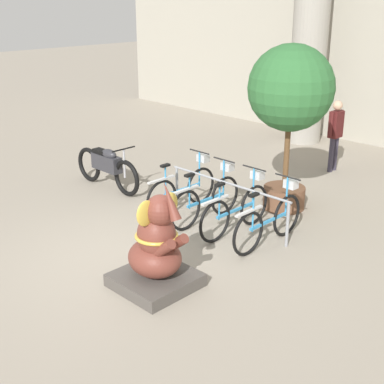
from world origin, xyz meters
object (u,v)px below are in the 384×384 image
at_px(bicycle_0, 183,189).
at_px(elephant_statue, 157,251).
at_px(bicycle_1, 207,199).
at_px(person_pedestrian, 335,130).
at_px(motorcycle, 107,166).
at_px(bicycle_3, 270,220).
at_px(potted_tree, 290,96).
at_px(bicycle_2, 237,209).

bearing_deg(bicycle_0, elephant_statue, -51.69).
height_order(bicycle_1, person_pedestrian, person_pedestrian).
xyz_separation_m(motorcycle, person_pedestrian, (2.65, 4.26, 0.47)).
relative_size(bicycle_0, elephant_statue, 1.07).
distance_m(bicycle_3, potted_tree, 2.34).
bearing_deg(potted_tree, bicycle_0, -131.84).
relative_size(elephant_statue, person_pedestrian, 1.00).
height_order(bicycle_0, bicycle_2, same).
distance_m(bicycle_2, elephant_statue, 2.16).
relative_size(bicycle_2, potted_tree, 0.57).
height_order(bicycle_3, elephant_statue, elephant_statue).
relative_size(elephant_statue, potted_tree, 0.53).
xyz_separation_m(bicycle_2, person_pedestrian, (-0.61, 4.06, 0.53)).
distance_m(bicycle_1, bicycle_3, 1.33).
xyz_separation_m(bicycle_1, bicycle_2, (0.67, 0.00, 0.00)).
bearing_deg(bicycle_2, motorcycle, -176.48).
relative_size(bicycle_3, person_pedestrian, 1.07).
height_order(bicycle_2, potted_tree, potted_tree).
distance_m(bicycle_2, potted_tree, 2.23).
bearing_deg(bicycle_0, bicycle_2, -2.86).
bearing_deg(bicycle_2, bicycle_1, -179.62).
distance_m(elephant_statue, person_pedestrian, 6.27).
bearing_deg(motorcycle, elephant_statue, -27.66).
relative_size(bicycle_1, elephant_statue, 1.07).
height_order(elephant_statue, potted_tree, potted_tree).
height_order(bicycle_1, bicycle_2, same).
height_order(motorcycle, person_pedestrian, person_pedestrian).
bearing_deg(person_pedestrian, elephant_statue, -80.76).
bearing_deg(motorcycle, bicycle_0, 7.87).
height_order(bicycle_2, bicycle_3, same).
height_order(person_pedestrian, potted_tree, potted_tree).
bearing_deg(bicycle_0, bicycle_3, -1.42).
distance_m(bicycle_1, elephant_statue, 2.37).
bearing_deg(motorcycle, bicycle_3, 3.17).
relative_size(bicycle_1, bicycle_3, 1.00).
xyz_separation_m(motorcycle, potted_tree, (3.18, 1.66, 1.62)).
xyz_separation_m(bicycle_1, person_pedestrian, (0.06, 4.06, 0.53)).
distance_m(bicycle_2, bicycle_3, 0.67).
distance_m(bicycle_1, bicycle_2, 0.67).
distance_m(bicycle_0, bicycle_1, 0.67).
height_order(bicycle_1, motorcycle, bicycle_1).
distance_m(bicycle_0, motorcycle, 1.95).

